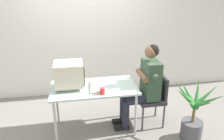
{
  "coord_description": "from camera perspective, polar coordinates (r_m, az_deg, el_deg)",
  "views": [
    {
      "loc": [
        -0.29,
        -3.09,
        2.2
      ],
      "look_at": [
        0.28,
        0.0,
        0.99
      ],
      "focal_mm": 36.67,
      "sensor_mm": 36.0,
      "label": 1
    }
  ],
  "objects": [
    {
      "name": "keyboard",
      "position": [
        3.4,
        -4.15,
        -4.17
      ],
      "size": [
        0.19,
        0.42,
        0.03
      ],
      "color": "beige",
      "rests_on": "desk"
    },
    {
      "name": "desk",
      "position": [
        3.46,
        -4.52,
        -5.12
      ],
      "size": [
        1.28,
        0.69,
        0.74
      ],
      "color": "#B7B7BC",
      "rests_on": "ground_plane"
    },
    {
      "name": "potted_plant",
      "position": [
        3.57,
        19.58,
        -10.64
      ],
      "size": [
        0.72,
        0.78,
        0.92
      ],
      "color": "#4C4C51",
      "rests_on": "ground_plane"
    },
    {
      "name": "person_seated",
      "position": [
        3.59,
        8.07,
        -3.36
      ],
      "size": [
        0.7,
        0.6,
        1.35
      ],
      "color": "#334C38",
      "rests_on": "ground_plane"
    },
    {
      "name": "ground_plane",
      "position": [
        3.8,
        -4.22,
        -14.34
      ],
      "size": [
        12.0,
        12.0,
        0.0
      ],
      "primitive_type": "plane",
      "color": "gray"
    },
    {
      "name": "desk_mug",
      "position": [
        3.19,
        -2.42,
        -5.25
      ],
      "size": [
        0.07,
        0.08,
        0.1
      ],
      "color": "red",
      "rests_on": "desk"
    },
    {
      "name": "crt_monitor",
      "position": [
        3.37,
        -10.63,
        -1.03
      ],
      "size": [
        0.42,
        0.37,
        0.39
      ],
      "color": "beige",
      "rests_on": "desk"
    },
    {
      "name": "office_chair",
      "position": [
        3.75,
        10.45,
        -6.43
      ],
      "size": [
        0.41,
        0.41,
        0.84
      ],
      "color": "#4C4C51",
      "rests_on": "ground_plane"
    },
    {
      "name": "wall_back",
      "position": [
        4.58,
        -2.95,
        12.26
      ],
      "size": [
        8.0,
        0.1,
        3.0
      ],
      "primitive_type": "cube",
      "color": "silver",
      "rests_on": "ground_plane"
    }
  ]
}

